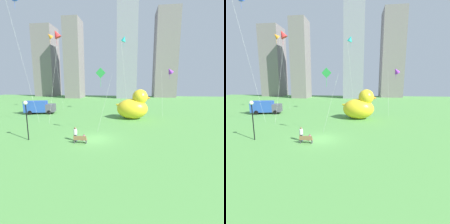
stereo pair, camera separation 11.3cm
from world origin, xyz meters
The scene contains 13 objects.
ground_plane centered at (0.00, 0.00, 0.00)m, with size 140.00×140.00×0.00m, color #549646.
park_bench centered at (-1.28, -1.63, 0.47)m, with size 1.50×0.50×0.90m.
person_adult centered at (-2.08, -0.95, 0.92)m, with size 0.41×0.41×1.67m.
person_child centered at (-1.04, -0.91, 0.47)m, with size 0.21×0.21×0.85m.
giant_inflatable_duck centered at (4.79, 12.30, 2.39)m, with size 6.77×4.35×5.61m.
lamppost centered at (-7.81, -1.31, 3.62)m, with size 0.47×0.47×4.74m.
box_truck centered at (-15.95, 14.95, 1.45)m, with size 6.71×3.70×2.85m.
city_skyline centered at (-6.40, 62.28, 18.94)m, with size 70.02×20.12×40.09m.
kite_purple centered at (12.11, 17.09, 9.26)m, with size 2.39×2.70×10.05m.
kite_green centered at (0.57, 1.62, 7.72)m, with size 2.23×1.50×8.64m.
kite_orange centered at (-14.73, 19.47, 17.48)m, with size 2.81×3.31×18.31m.
kite_teal centered at (2.51, 18.22, 16.01)m, with size 1.97×1.87×16.75m.
kite_red centered at (-7.55, 7.37, 14.34)m, with size 2.81×2.71×15.11m.
Camera 1 is at (4.46, -18.79, 6.76)m, focal length 26.23 mm.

